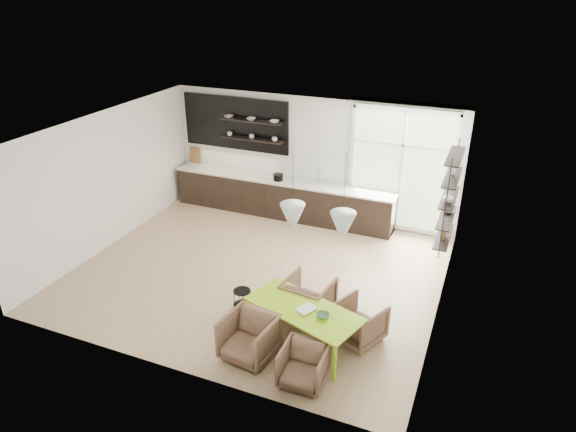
% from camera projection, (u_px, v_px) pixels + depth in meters
% --- Properties ---
extents(room, '(7.02, 6.01, 2.91)m').
position_uv_depth(room, '(305.00, 190.00, 10.37)').
color(room, tan).
rests_on(room, ground).
extents(kitchen_run, '(5.54, 0.69, 2.75)m').
position_uv_depth(kitchen_run, '(279.00, 192.00, 12.50)').
color(kitchen_run, black).
rests_on(kitchen_run, ground).
extents(right_shelving, '(0.26, 1.22, 1.90)m').
position_uv_depth(right_shelving, '(449.00, 201.00, 9.39)').
color(right_shelving, black).
rests_on(right_shelving, ground).
extents(dining_table, '(2.01, 1.36, 0.67)m').
position_uv_depth(dining_table, '(304.00, 311.00, 8.05)').
color(dining_table, '#95CF13').
rests_on(dining_table, ground).
extents(armchair_back_left, '(0.87, 0.89, 0.73)m').
position_uv_depth(armchair_back_left, '(308.00, 298.00, 8.82)').
color(armchair_back_left, brown).
rests_on(armchair_back_left, ground).
extents(armchair_back_right, '(0.95, 0.96, 0.67)m').
position_uv_depth(armchair_back_right, '(359.00, 322.00, 8.26)').
color(armchair_back_right, brown).
rests_on(armchair_back_right, ground).
extents(armchair_front_left, '(0.85, 0.87, 0.71)m').
position_uv_depth(armchair_front_left, '(249.00, 337.00, 7.89)').
color(armchair_front_left, brown).
rests_on(armchair_front_left, ground).
extents(armchair_front_right, '(0.66, 0.68, 0.60)m').
position_uv_depth(armchair_front_right, '(304.00, 366.00, 7.40)').
color(armchair_front_right, brown).
rests_on(armchair_front_right, ground).
extents(wire_stool, '(0.33, 0.33, 0.41)m').
position_uv_depth(wire_stool, '(242.00, 298.00, 9.01)').
color(wire_stool, black).
rests_on(wire_stool, ground).
extents(table_book, '(0.33, 0.37, 0.03)m').
position_uv_depth(table_book, '(301.00, 306.00, 8.06)').
color(table_book, white).
rests_on(table_book, dining_table).
extents(table_bowl, '(0.28, 0.28, 0.06)m').
position_uv_depth(table_bowl, '(323.00, 316.00, 7.81)').
color(table_bowl, '#447950').
rests_on(table_bowl, dining_table).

